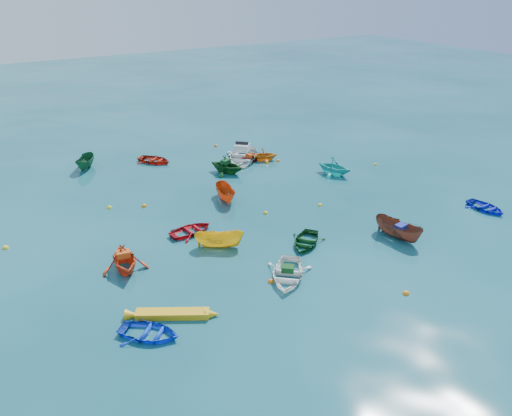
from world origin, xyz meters
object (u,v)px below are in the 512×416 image
dinghy_white_near (287,278)px  dinghy_blue_se (485,210)px  dinghy_blue_sw (150,336)px  kayak_yellow (173,317)px  motorboat_white (242,161)px

dinghy_white_near → dinghy_blue_se: (16.71, -0.05, 0.00)m
dinghy_white_near → dinghy_blue_se: dinghy_white_near is taller
dinghy_blue_sw → kayak_yellow: (1.46, 0.78, 0.00)m
dinghy_blue_sw → dinghy_white_near: dinghy_white_near is taller
dinghy_blue_sw → motorboat_white: (15.13, 18.05, 0.00)m
dinghy_white_near → kayak_yellow: (-6.67, 0.07, 0.00)m
dinghy_blue_sw → dinghy_blue_se: (24.84, 0.66, 0.00)m
dinghy_blue_sw → kayak_yellow: dinghy_blue_sw is taller
kayak_yellow → motorboat_white: 22.03m
dinghy_white_near → motorboat_white: (7.00, 17.34, 0.00)m
dinghy_white_near → kayak_yellow: size_ratio=0.83×
dinghy_blue_sw → dinghy_blue_se: bearing=-43.8°
dinghy_white_near → kayak_yellow: bearing=-140.3°
dinghy_blue_se → motorboat_white: bearing=117.5°
dinghy_blue_sw → dinghy_blue_se: dinghy_blue_sw is taller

